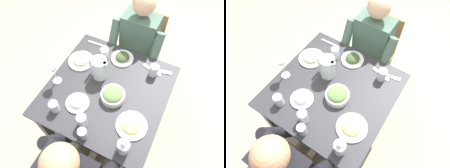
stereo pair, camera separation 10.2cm
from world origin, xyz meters
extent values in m
plane|color=#9E937F|center=(0.00, 0.00, 0.00)|extent=(8.00, 8.00, 0.00)
cube|color=#2D2D33|center=(0.00, 0.00, 0.69)|extent=(0.92, 0.92, 0.03)
cube|color=#232328|center=(-0.40, -0.40, 0.34)|extent=(0.06, 0.06, 0.68)
cube|color=#232328|center=(0.40, -0.40, 0.34)|extent=(0.06, 0.06, 0.68)
cube|color=#232328|center=(0.40, 0.40, 0.34)|extent=(0.06, 0.06, 0.68)
cube|color=#997047|center=(-0.18, -0.84, 0.21)|extent=(0.04, 0.04, 0.42)
cube|color=#997047|center=(0.16, -0.84, 0.21)|extent=(0.04, 0.04, 0.42)
cube|color=#997047|center=(-0.18, -0.50, 0.21)|extent=(0.04, 0.04, 0.42)
cube|color=#997047|center=(0.16, -0.50, 0.21)|extent=(0.04, 0.04, 0.42)
cube|color=#997047|center=(-0.01, -0.67, 0.43)|extent=(0.40, 0.40, 0.03)
cube|color=#997047|center=(-0.01, -0.85, 0.65)|extent=(0.38, 0.04, 0.42)
cube|color=#997047|center=(0.09, 0.50, 0.21)|extent=(0.04, 0.04, 0.42)
cube|color=#4C6B5B|center=(-0.01, -0.64, 0.69)|extent=(0.32, 0.20, 0.50)
sphere|color=#DBB28E|center=(-0.01, -0.64, 1.06)|extent=(0.19, 0.19, 0.19)
cylinder|color=#665B4C|center=(-0.09, -0.45, 0.41)|extent=(0.11, 0.38, 0.11)
cylinder|color=#665B4C|center=(-0.09, -0.26, 0.22)|extent=(0.10, 0.10, 0.44)
cylinder|color=#4C6B5B|center=(-0.21, -0.50, 0.72)|extent=(0.08, 0.23, 0.37)
cylinder|color=#665B4C|center=(0.08, -0.45, 0.41)|extent=(0.11, 0.38, 0.11)
cylinder|color=#665B4C|center=(0.08, -0.26, 0.22)|extent=(0.10, 0.10, 0.44)
cylinder|color=#4C6B5B|center=(0.19, -0.50, 0.72)|extent=(0.08, 0.23, 0.37)
sphere|color=tan|center=(-0.08, 0.64, 1.06)|extent=(0.19, 0.19, 0.19)
cylinder|color=#665B4C|center=(0.00, 0.45, 0.41)|extent=(0.11, 0.38, 0.11)
cylinder|color=#665B4C|center=(0.00, 0.26, 0.22)|extent=(0.10, 0.10, 0.44)
cylinder|color=black|center=(0.12, 0.50, 0.72)|extent=(0.08, 0.23, 0.37)
cylinder|color=#665B4C|center=(-0.17, 0.45, 0.41)|extent=(0.11, 0.38, 0.11)
cylinder|color=#665B4C|center=(-0.17, 0.26, 0.22)|extent=(0.10, 0.10, 0.44)
cylinder|color=black|center=(-0.28, 0.50, 0.72)|extent=(0.08, 0.23, 0.37)
cylinder|color=silver|center=(0.11, -0.09, 0.80)|extent=(0.12, 0.12, 0.19)
cube|color=silver|center=(0.19, -0.09, 0.81)|extent=(0.02, 0.02, 0.11)
cube|color=silver|center=(0.06, -0.09, 0.88)|extent=(0.04, 0.03, 0.02)
cylinder|color=white|center=(-0.07, 0.05, 0.73)|extent=(0.18, 0.18, 0.05)
ellipsoid|color=#608E47|center=(-0.07, 0.05, 0.77)|extent=(0.15, 0.15, 0.06)
cylinder|color=white|center=(0.33, -0.15, 0.71)|extent=(0.22, 0.22, 0.01)
ellipsoid|color=#B7AD89|center=(0.33, -0.15, 0.73)|extent=(0.14, 0.14, 0.04)
cylinder|color=white|center=(0.02, -0.33, 0.71)|extent=(0.19, 0.19, 0.01)
ellipsoid|color=#3D512D|center=(0.02, -0.33, 0.73)|extent=(0.12, 0.12, 0.06)
cylinder|color=white|center=(0.14, 0.21, 0.71)|extent=(0.17, 0.17, 0.01)
ellipsoid|color=white|center=(0.14, 0.21, 0.73)|extent=(0.11, 0.11, 0.06)
cylinder|color=white|center=(-0.29, 0.19, 0.71)|extent=(0.22, 0.22, 0.01)
ellipsoid|color=#E0C670|center=(-0.29, 0.19, 0.73)|extent=(0.14, 0.14, 0.05)
cylinder|color=silver|center=(-0.02, 0.40, 0.75)|extent=(0.06, 0.06, 0.09)
cylinder|color=silver|center=(0.26, 0.32, 0.75)|extent=(0.07, 0.07, 0.09)
cylinder|color=silver|center=(-0.27, -0.29, 0.76)|extent=(0.07, 0.07, 0.10)
cylinder|color=silver|center=(0.03, 0.33, 0.76)|extent=(0.07, 0.07, 0.11)
cylinder|color=silver|center=(0.17, -0.28, 0.76)|extent=(0.07, 0.07, 0.10)
cylinder|color=silver|center=(0.39, 0.10, 0.71)|extent=(0.07, 0.07, 0.01)
cylinder|color=silver|center=(0.39, 0.10, 0.76)|extent=(0.01, 0.01, 0.10)
cone|color=silver|center=(0.39, 0.10, 0.86)|extent=(0.08, 0.08, 0.09)
cylinder|color=silver|center=(-0.30, 0.37, 0.77)|extent=(0.08, 0.08, 0.12)
cylinder|color=#993333|center=(-0.30, 0.37, 0.74)|extent=(0.07, 0.07, 0.07)
cylinder|color=silver|center=(-0.30, 0.37, 0.85)|extent=(0.03, 0.03, 0.04)
cube|color=silver|center=(-0.32, -0.35, 0.71)|extent=(0.17, 0.06, 0.01)
cube|color=silver|center=(0.29, -0.39, 0.71)|extent=(0.19, 0.02, 0.01)
cube|color=silver|center=(-0.25, -0.33, 0.71)|extent=(0.17, 0.07, 0.01)
camera|label=1|loc=(-0.39, 0.71, 2.03)|focal=31.94mm
camera|label=2|loc=(-0.47, 0.66, 2.03)|focal=31.94mm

